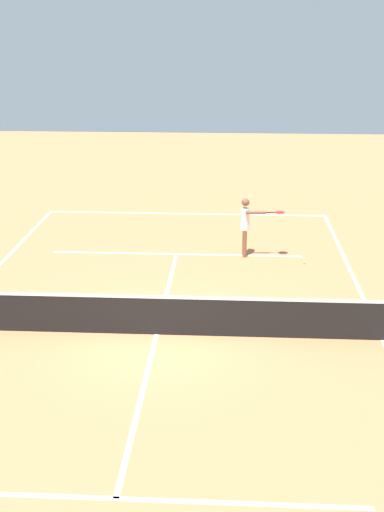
% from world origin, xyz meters
% --- Properties ---
extents(ground_plane, '(60.00, 60.00, 0.00)m').
position_xyz_m(ground_plane, '(0.00, 0.00, 0.00)').
color(ground_plane, '#D37A4C').
extents(court_lines, '(10.41, 20.99, 0.01)m').
position_xyz_m(court_lines, '(0.00, 0.00, 0.00)').
color(court_lines, white).
rests_on(court_lines, ground).
extents(tennis_net, '(11.01, 0.10, 1.07)m').
position_xyz_m(tennis_net, '(0.00, 0.00, 0.50)').
color(tennis_net, '#4C4C51').
rests_on(tennis_net, ground).
extents(player_serving, '(1.33, 0.49, 1.82)m').
position_xyz_m(player_serving, '(-2.15, -5.69, 1.09)').
color(player_serving, brown).
rests_on(player_serving, ground).
extents(tennis_ball, '(0.07, 0.07, 0.07)m').
position_xyz_m(tennis_ball, '(-3.88, -5.09, 0.03)').
color(tennis_ball, '#CCE033').
rests_on(tennis_ball, ground).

